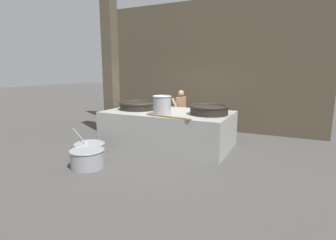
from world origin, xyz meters
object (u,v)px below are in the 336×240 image
at_px(cook, 181,111).
at_px(giant_wok_far, 209,109).
at_px(stock_pot, 162,105).
at_px(prep_bowl_vegetables, 90,149).
at_px(giant_wok_near, 139,105).
at_px(prep_bowl_meat, 87,158).

bearing_deg(cook, giant_wok_far, 142.00).
distance_m(giant_wok_far, cook, 1.92).
xyz_separation_m(giant_wok_far, stock_pot, (-1.05, -0.61, 0.12)).
distance_m(stock_pot, prep_bowl_vegetables, 2.11).
xyz_separation_m(stock_pot, cook, (-0.30, 1.93, -0.43)).
height_order(giant_wok_near, prep_bowl_meat, giant_wok_near).
xyz_separation_m(cook, prep_bowl_vegetables, (-1.18, -3.01, -0.62)).
relative_size(stock_pot, prep_bowl_vegetables, 0.51).
bearing_deg(prep_bowl_vegetables, cook, 68.64).
distance_m(prep_bowl_vegetables, prep_bowl_meat, 0.84).
bearing_deg(prep_bowl_meat, stock_pot, 61.25).
distance_m(giant_wok_near, prep_bowl_meat, 2.52).
relative_size(giant_wok_near, giant_wok_far, 1.11).
xyz_separation_m(giant_wok_far, cook, (-1.35, 1.32, -0.31)).
bearing_deg(stock_pot, prep_bowl_vegetables, -143.91).
bearing_deg(giant_wok_far, prep_bowl_meat, -130.47).
xyz_separation_m(giant_wok_near, giant_wok_far, (2.14, -0.02, 0.01)).
xyz_separation_m(prep_bowl_vegetables, prep_bowl_meat, (0.53, -0.65, 0.05)).
relative_size(giant_wok_near, prep_bowl_vegetables, 1.15).
xyz_separation_m(giant_wok_near, cook, (0.79, 1.31, -0.30)).
height_order(giant_wok_far, prep_bowl_vegetables, giant_wok_far).
distance_m(cook, prep_bowl_vegetables, 3.29).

